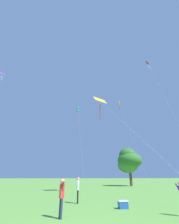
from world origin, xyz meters
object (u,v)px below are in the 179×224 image
object	(u,v)px
person_with_spool	(78,187)
tree_right_cluster	(129,161)
picnic_cooler	(123,204)
kite_orange_box	(119,104)
kite_red_high	(150,69)
person_foreground_watcher	(62,194)
kite_teal_box	(78,110)
kite_purple_streamer	(0,78)
kite_yellow_diamond	(101,104)

from	to	relation	value
person_with_spool	tree_right_cluster	bearing A→B (deg)	57.23
picnic_cooler	kite_orange_box	bearing A→B (deg)	67.90
kite_red_high	person_foreground_watcher	distance (m)	38.43
picnic_cooler	person_with_spool	bearing A→B (deg)	137.13
kite_teal_box	picnic_cooler	xyz separation A→B (m)	(0.37, -34.23, -21.47)
tree_right_cluster	picnic_cooler	xyz separation A→B (m)	(-10.21, -22.23, -4.75)
kite_purple_streamer	kite_yellow_diamond	size ratio (longest dim) A/B	2.18
kite_orange_box	kite_yellow_diamond	distance (m)	32.02
kite_purple_streamer	person_with_spool	bearing A→B (deg)	-50.79
person_with_spool	picnic_cooler	xyz separation A→B (m)	(2.57, -2.38, -0.82)
kite_orange_box	person_foreground_watcher	distance (m)	46.73
kite_yellow_diamond	person_with_spool	xyz separation A→B (m)	(-3.49, -6.01, -10.18)
kite_orange_box	kite_yellow_diamond	xyz separation A→B (m)	(-12.99, -25.85, -13.73)
kite_teal_box	kite_yellow_diamond	world-z (taller)	kite_teal_box
kite_orange_box	person_with_spool	xyz separation A→B (m)	(-16.47, -31.86, -23.91)
kite_red_high	person_with_spool	size ratio (longest dim) A/B	17.42
kite_teal_box	tree_right_cluster	world-z (taller)	kite_teal_box
kite_teal_box	person_foreground_watcher	bearing A→B (deg)	-95.36
kite_teal_box	picnic_cooler	distance (m)	40.40
kite_red_high	tree_right_cluster	size ratio (longest dim) A/B	3.92
tree_right_cluster	picnic_cooler	world-z (taller)	tree_right_cluster
kite_red_high	person_foreground_watcher	xyz separation A→B (m)	(-20.41, -19.59, -26.00)
kite_yellow_diamond	person_with_spool	distance (m)	12.32
kite_teal_box	person_with_spool	distance (m)	38.02
kite_red_high	picnic_cooler	xyz separation A→B (m)	(-16.67, -17.80, -26.79)
person_with_spool	tree_right_cluster	world-z (taller)	tree_right_cluster
kite_orange_box	person_foreground_watcher	world-z (taller)	kite_orange_box
kite_orange_box	person_foreground_watcher	bearing A→B (deg)	-116.09
kite_purple_streamer	kite_orange_box	distance (m)	36.34
kite_orange_box	kite_yellow_diamond	size ratio (longest dim) A/B	2.06
kite_purple_streamer	tree_right_cluster	bearing A→B (deg)	-5.71
kite_teal_box	kite_orange_box	bearing A→B (deg)	0.07
kite_yellow_diamond	person_with_spool	size ratio (longest dim) A/B	7.26
kite_purple_streamer	tree_right_cluster	world-z (taller)	kite_purple_streamer
kite_red_high	kite_yellow_diamond	world-z (taller)	kite_red_high
tree_right_cluster	kite_teal_box	bearing A→B (deg)	131.42
person_with_spool	kite_red_high	bearing A→B (deg)	38.71
kite_orange_box	tree_right_cluster	world-z (taller)	kite_orange_box
kite_red_high	kite_yellow_diamond	size ratio (longest dim) A/B	2.40
kite_teal_box	person_foreground_watcher	world-z (taller)	kite_teal_box
kite_teal_box	person_with_spool	xyz separation A→B (m)	(-2.20, -31.84, -20.65)
kite_yellow_diamond	kite_red_high	bearing A→B (deg)	30.85
person_with_spool	kite_purple_streamer	bearing A→B (deg)	129.21
kite_yellow_diamond	tree_right_cluster	xyz separation A→B (m)	(9.29, 13.84, -6.25)
kite_teal_box	person_foreground_watcher	distance (m)	41.67
kite_orange_box	picnic_cooler	xyz separation A→B (m)	(-13.91, -34.24, -24.73)
person_foreground_watcher	kite_yellow_diamond	bearing A→B (deg)	65.40
kite_yellow_diamond	person_foreground_watcher	world-z (taller)	kite_yellow_diamond
kite_purple_streamer	picnic_cooler	world-z (taller)	kite_purple_streamer
kite_purple_streamer	kite_teal_box	world-z (taller)	kite_purple_streamer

